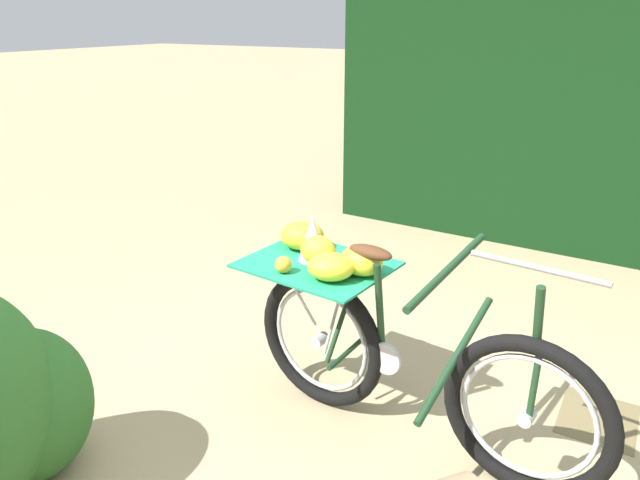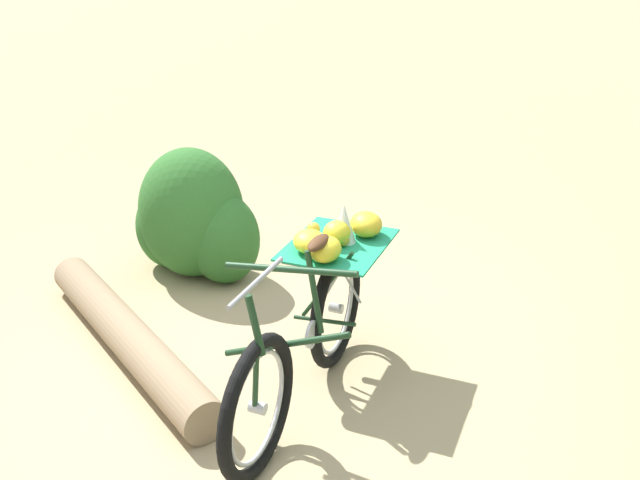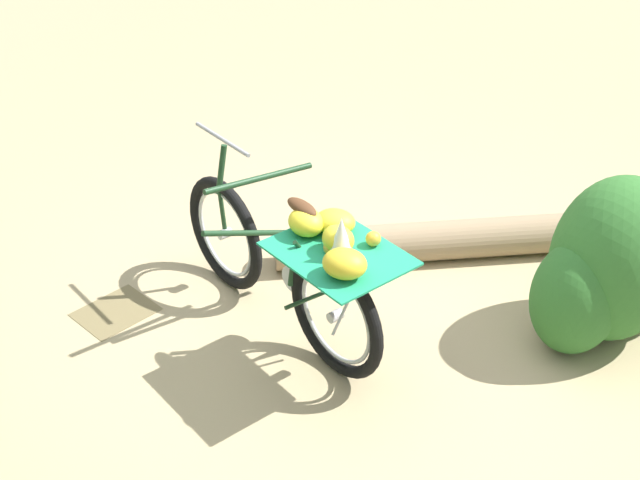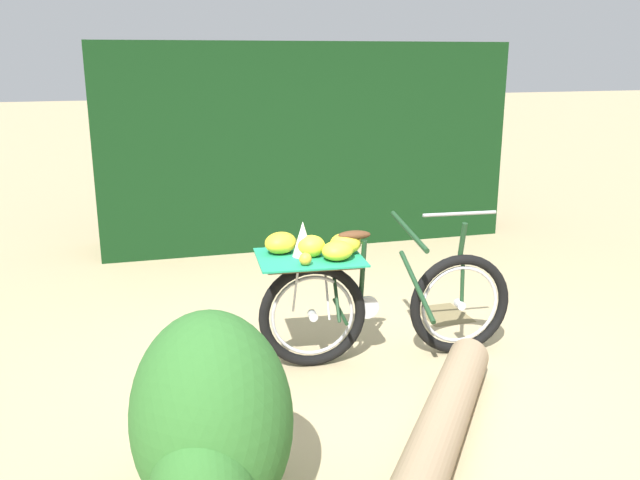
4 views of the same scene
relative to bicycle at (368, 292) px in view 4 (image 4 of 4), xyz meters
name	(u,v)px [view 4 (image 4 of 4)]	position (x,y,z in m)	size (l,w,h in m)	color
ground_plane	(360,377)	(0.22, -0.13, -0.51)	(60.00, 60.00, 0.00)	tan
foliage_hedge	(303,143)	(-3.26, 0.49, 0.59)	(4.48, 0.90, 2.19)	black
bicycle	(368,292)	(0.00, 0.00, 0.00)	(0.74, 1.80, 1.03)	black
fallen_log	(436,439)	(1.23, -0.09, -0.38)	(0.26, 0.26, 2.13)	#937A5B
shrub_cluster	(212,429)	(1.29, -1.25, -0.07)	(1.04, 0.72, 0.99)	#2D6628
leaf_litter_patch	(443,314)	(-0.61, 0.91, -0.50)	(0.44, 0.36, 0.01)	olive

